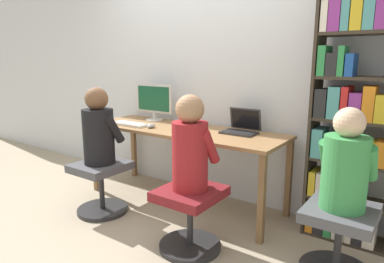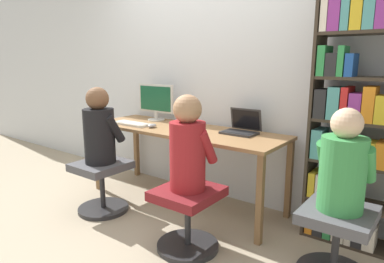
% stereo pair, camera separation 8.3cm
% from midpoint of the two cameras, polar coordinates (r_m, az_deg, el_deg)
% --- Properties ---
extents(ground_plane, '(14.00, 14.00, 0.00)m').
position_cam_midpoint_polar(ground_plane, '(3.32, -5.76, -13.38)').
color(ground_plane, tan).
extents(wall_back, '(10.00, 0.05, 2.60)m').
position_cam_midpoint_polar(wall_back, '(3.59, 1.60, 10.05)').
color(wall_back, silver).
rests_on(wall_back, ground_plane).
extents(desk, '(2.03, 0.67, 0.76)m').
position_cam_midpoint_polar(desk, '(3.34, -2.26, -0.74)').
color(desk, olive).
rests_on(desk, ground_plane).
extents(desktop_monitor, '(0.49, 0.19, 0.40)m').
position_cam_midpoint_polar(desktop_monitor, '(3.77, -7.00, 4.96)').
color(desktop_monitor, beige).
rests_on(desktop_monitor, desk).
extents(laptop, '(0.31, 0.25, 0.22)m').
position_cam_midpoint_polar(laptop, '(3.14, 7.43, 0.59)').
color(laptop, '#2D2D30').
rests_on(laptop, desk).
extents(keyboard, '(0.42, 0.16, 0.03)m').
position_cam_midpoint_polar(keyboard, '(3.57, -10.92, 1.26)').
color(keyboard, silver).
rests_on(keyboard, desk).
extents(computer_mouse_by_keyboard, '(0.06, 0.10, 0.04)m').
position_cam_midpoint_polar(computer_mouse_by_keyboard, '(3.38, -7.52, 0.92)').
color(computer_mouse_by_keyboard, '#99999E').
rests_on(computer_mouse_by_keyboard, desk).
extents(office_chair_left, '(0.47, 0.47, 0.48)m').
position_cam_midpoint_polar(office_chair_left, '(3.35, -15.57, -8.25)').
color(office_chair_left, '#262628').
rests_on(office_chair_left, ground_plane).
extents(office_chair_right, '(0.47, 0.47, 0.48)m').
position_cam_midpoint_polar(office_chair_right, '(2.64, -1.26, -13.47)').
color(office_chair_right, '#262628').
rests_on(office_chair_right, ground_plane).
extents(person_at_monitor, '(0.34, 0.32, 0.70)m').
position_cam_midpoint_polar(person_at_monitor, '(3.22, -16.00, 0.30)').
color(person_at_monitor, black).
rests_on(person_at_monitor, office_chair_left).
extents(person_at_laptop, '(0.32, 0.31, 0.70)m').
position_cam_midpoint_polar(person_at_laptop, '(2.46, -1.25, -2.55)').
color(person_at_laptop, maroon).
rests_on(person_at_laptop, office_chair_right).
extents(bookshelf, '(0.76, 0.28, 1.93)m').
position_cam_midpoint_polar(bookshelf, '(2.83, 24.46, 0.72)').
color(bookshelf, '#382D23').
rests_on(bookshelf, ground_plane).
extents(office_chair_side, '(0.47, 0.47, 0.48)m').
position_cam_midpoint_polar(office_chair_side, '(2.52, 22.35, -15.70)').
color(office_chair_side, '#262628').
rests_on(office_chair_side, ground_plane).
extents(person_near_shelf, '(0.34, 0.31, 0.65)m').
position_cam_midpoint_polar(person_near_shelf, '(2.35, 23.30, -5.12)').
color(person_near_shelf, '#388C47').
rests_on(person_near_shelf, office_chair_side).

